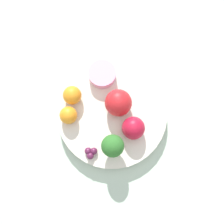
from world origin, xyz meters
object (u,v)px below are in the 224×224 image
(bowl, at_px, (112,114))
(small_cup, at_px, (102,74))
(broccoli, at_px, (113,146))
(apple_green, at_px, (135,126))
(apple_red, at_px, (117,101))
(orange_front, at_px, (68,115))
(orange_back, at_px, (72,95))
(grape_cluster, at_px, (91,153))

(bowl, distance_m, small_cup, 0.09)
(bowl, xyz_separation_m, broccoli, (-0.05, 0.05, 0.05))
(broccoli, height_order, apple_green, broccoli)
(broccoli, distance_m, apple_green, 0.06)
(apple_red, height_order, small_cup, apple_red)
(orange_front, xyz_separation_m, orange_back, (0.02, -0.04, 0.00))
(broccoli, height_order, grape_cluster, broccoli)
(apple_red, bearing_deg, orange_front, 54.87)
(apple_green, height_order, orange_front, apple_green)
(orange_front, bearing_deg, apple_green, -150.26)
(small_cup, bearing_deg, apple_red, 155.17)
(broccoli, bearing_deg, apple_green, -98.14)
(apple_red, bearing_deg, small_cup, -24.83)
(orange_back, bearing_deg, apple_green, -167.33)
(broccoli, xyz_separation_m, grape_cluster, (0.03, 0.04, -0.03))
(apple_red, bearing_deg, apple_green, 165.84)
(bowl, distance_m, orange_front, 0.09)
(apple_green, height_order, grape_cluster, apple_green)
(apple_green, xyz_separation_m, orange_front, (0.12, 0.07, -0.01))
(bowl, relative_size, grape_cluster, 8.74)
(apple_red, relative_size, small_cup, 0.96)
(apple_green, relative_size, orange_back, 1.21)
(broccoli, height_order, apple_red, broccoli)
(broccoli, bearing_deg, bowl, -49.42)
(orange_front, xyz_separation_m, grape_cluster, (-0.08, 0.03, -0.01))
(apple_red, bearing_deg, bowl, 103.39)
(apple_red, relative_size, apple_green, 1.19)
(broccoli, xyz_separation_m, orange_back, (0.13, -0.03, -0.02))
(broccoli, bearing_deg, small_cup, -42.29)
(apple_red, xyz_separation_m, small_cup, (0.06, -0.03, -0.02))
(orange_front, distance_m, grape_cluster, 0.09)
(orange_front, distance_m, orange_back, 0.04)
(apple_red, xyz_separation_m, apple_green, (-0.06, 0.02, -0.00))
(apple_green, xyz_separation_m, orange_back, (0.14, 0.03, -0.00))
(broccoli, relative_size, grape_cluster, 2.36)
(apple_green, bearing_deg, grape_cluster, 69.74)
(apple_red, distance_m, orange_front, 0.10)
(orange_front, height_order, grape_cluster, orange_front)
(bowl, height_order, orange_front, orange_front)
(orange_front, height_order, orange_back, orange_back)
(orange_back, height_order, grape_cluster, orange_back)
(broccoli, distance_m, orange_back, 0.13)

